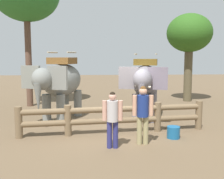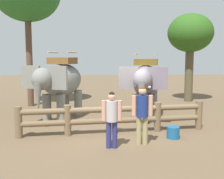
{
  "view_description": "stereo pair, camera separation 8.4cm",
  "coord_description": "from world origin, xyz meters",
  "px_view_note": "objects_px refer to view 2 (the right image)",
  "views": [
    {
      "loc": [
        -0.67,
        -9.5,
        2.67
      ],
      "look_at": [
        0.0,
        0.87,
        1.4
      ],
      "focal_mm": 43.48,
      "sensor_mm": 36.0,
      "label": 1
    },
    {
      "loc": [
        -0.59,
        -9.5,
        2.67
      ],
      "look_at": [
        0.0,
        0.87,
        1.4
      ],
      "focal_mm": 43.48,
      "sensor_mm": 36.0,
      "label": 2
    }
  ],
  "objects_px": {
    "tourist_woman_in_black": "(112,116)",
    "elephant_near_left": "(60,82)",
    "tree_far_left": "(190,35)",
    "log_fence": "(114,116)",
    "tourist_man_in_blue": "(142,111)",
    "elephant_center": "(145,82)",
    "feed_bucket": "(173,132)"
  },
  "relations": [
    {
      "from": "log_fence",
      "to": "elephant_near_left",
      "type": "distance_m",
      "value": 3.15
    },
    {
      "from": "feed_bucket",
      "to": "elephant_near_left",
      "type": "bearing_deg",
      "value": 144.91
    },
    {
      "from": "tourist_woman_in_black",
      "to": "elephant_near_left",
      "type": "bearing_deg",
      "value": 118.02
    },
    {
      "from": "elephant_center",
      "to": "tourist_man_in_blue",
      "type": "xyz_separation_m",
      "value": [
        -0.69,
        -3.37,
        -0.54
      ]
    },
    {
      "from": "elephant_near_left",
      "to": "tourist_woman_in_black",
      "type": "relative_size",
      "value": 2.05
    },
    {
      "from": "log_fence",
      "to": "tourist_man_in_blue",
      "type": "bearing_deg",
      "value": -57.75
    },
    {
      "from": "elephant_near_left",
      "to": "tourist_man_in_blue",
      "type": "xyz_separation_m",
      "value": [
        2.88,
        -3.35,
        -0.58
      ]
    },
    {
      "from": "elephant_near_left",
      "to": "elephant_center",
      "type": "relative_size",
      "value": 1.02
    },
    {
      "from": "log_fence",
      "to": "tree_far_left",
      "type": "distance_m",
      "value": 8.87
    },
    {
      "from": "elephant_center",
      "to": "feed_bucket",
      "type": "distance_m",
      "value": 3.18
    },
    {
      "from": "elephant_center",
      "to": "tree_far_left",
      "type": "relative_size",
      "value": 0.65
    },
    {
      "from": "log_fence",
      "to": "tourist_woman_in_black",
      "type": "distance_m",
      "value": 1.58
    },
    {
      "from": "elephant_near_left",
      "to": "feed_bucket",
      "type": "bearing_deg",
      "value": -35.09
    },
    {
      "from": "tourist_man_in_blue",
      "to": "feed_bucket",
      "type": "height_order",
      "value": "tourist_man_in_blue"
    },
    {
      "from": "elephant_near_left",
      "to": "tourist_man_in_blue",
      "type": "relative_size",
      "value": 1.91
    },
    {
      "from": "log_fence",
      "to": "elephant_near_left",
      "type": "height_order",
      "value": "elephant_near_left"
    },
    {
      "from": "elephant_near_left",
      "to": "tourist_woman_in_black",
      "type": "xyz_separation_m",
      "value": [
        1.94,
        -3.65,
        -0.65
      ]
    },
    {
      "from": "tourist_man_in_blue",
      "to": "tree_far_left",
      "type": "bearing_deg",
      "value": 62.28
    },
    {
      "from": "elephant_near_left",
      "to": "tree_far_left",
      "type": "bearing_deg",
      "value": 32.68
    },
    {
      "from": "elephant_near_left",
      "to": "tourist_woman_in_black",
      "type": "distance_m",
      "value": 4.18
    },
    {
      "from": "elephant_near_left",
      "to": "elephant_center",
      "type": "xyz_separation_m",
      "value": [
        3.57,
        0.02,
        -0.04
      ]
    },
    {
      "from": "log_fence",
      "to": "tourist_man_in_blue",
      "type": "height_order",
      "value": "tourist_man_in_blue"
    },
    {
      "from": "tree_far_left",
      "to": "log_fence",
      "type": "bearing_deg",
      "value": -126.55
    },
    {
      "from": "elephant_center",
      "to": "elephant_near_left",
      "type": "bearing_deg",
      "value": -179.67
    },
    {
      "from": "elephant_near_left",
      "to": "tree_far_left",
      "type": "xyz_separation_m",
      "value": [
        7.0,
        4.49,
        2.31
      ]
    },
    {
      "from": "elephant_center",
      "to": "feed_bucket",
      "type": "xyz_separation_m",
      "value": [
        0.43,
        -2.83,
        -1.38
      ]
    },
    {
      "from": "elephant_near_left",
      "to": "tree_far_left",
      "type": "distance_m",
      "value": 8.63
    },
    {
      "from": "tourist_man_in_blue",
      "to": "feed_bucket",
      "type": "xyz_separation_m",
      "value": [
        1.12,
        0.54,
        -0.84
      ]
    },
    {
      "from": "tourist_woman_in_black",
      "to": "log_fence",
      "type": "bearing_deg",
      "value": 84.0
    },
    {
      "from": "elephant_center",
      "to": "tourist_man_in_blue",
      "type": "bearing_deg",
      "value": -101.63
    },
    {
      "from": "tourist_woman_in_black",
      "to": "tourist_man_in_blue",
      "type": "relative_size",
      "value": 0.93
    },
    {
      "from": "feed_bucket",
      "to": "tree_far_left",
      "type": "bearing_deg",
      "value": 67.68
    }
  ]
}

